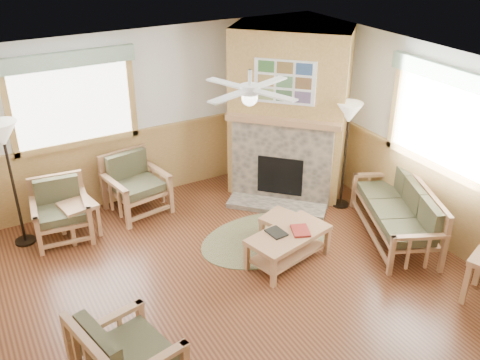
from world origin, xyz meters
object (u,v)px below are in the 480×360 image
sofa (395,211)px  coffee_table (288,247)px  armchair_left (128,355)px  armchair_back_left (61,211)px  armchair_back_right (136,185)px  end_table_chairs (80,220)px  floor_lamp_right (345,156)px  footstool (281,229)px  floor_lamp_left (13,185)px

sofa → coffee_table: bearing=-73.2°
coffee_table → armchair_left: bearing=-171.1°
armchair_left → armchair_back_left: bearing=-13.9°
armchair_back_right → armchair_left: size_ratio=0.96×
sofa → armchair_left: 4.30m
armchair_back_right → armchair_left: armchair_left is taller
end_table_chairs → floor_lamp_right: (3.85, -1.13, 0.60)m
sofa → floor_lamp_right: size_ratio=1.06×
sofa → footstool: size_ratio=3.88×
armchair_back_right → floor_lamp_right: floor_lamp_right is taller
sofa → end_table_chairs: (-3.93, 2.22, -0.16)m
armchair_back_left → floor_lamp_left: bearing=171.1°
footstool → coffee_table: bearing=-112.0°
armchair_back_right → coffee_table: bearing=-70.5°
armchair_back_left → end_table_chairs: bearing=-11.1°
floor_lamp_right → armchair_left: bearing=-155.0°
coffee_table → floor_lamp_right: 1.93m
armchair_back_right → footstool: size_ratio=1.94×
footstool → floor_lamp_left: bearing=151.0°
armchair_back_left → armchair_back_right: bearing=15.9°
coffee_table → end_table_chairs: (-2.26, 2.00, 0.03)m
armchair_left → footstool: (2.73, 1.51, -0.27)m
sofa → coffee_table: size_ratio=1.61×
sofa → floor_lamp_right: bearing=-151.6°
sofa → footstool: (-1.49, 0.67, -0.22)m
sofa → footstool: sofa is taller
armchair_back_right → floor_lamp_left: bearing=171.7°
coffee_table → sofa: bearing=-21.3°
footstool → armchair_left: bearing=-151.1°
coffee_table → floor_lamp_right: floor_lamp_right is taller
floor_lamp_right → sofa: bearing=-86.0°
armchair_back_right → coffee_table: 2.63m
armchair_back_right → end_table_chairs: armchair_back_right is taller
sofa → end_table_chairs: bearing=-95.1°
floor_lamp_right → armchair_back_right: bearing=154.1°
end_table_chairs → floor_lamp_right: size_ratio=0.30×
armchair_back_left → coffee_table: armchair_back_left is taller
coffee_table → floor_lamp_right: bearing=14.9°
armchair_left → armchair_back_right: bearing=-33.3°
armchair_back_right → floor_lamp_left: 1.78m
armchair_left → footstool: 3.13m
sofa → armchair_left: size_ratio=1.93×
coffee_table → footstool: size_ratio=2.41×
end_table_chairs → armchair_back_left: bearing=162.7°
armchair_back_left → end_table_chairs: (0.23, -0.07, -0.16)m
armchair_left → floor_lamp_right: floor_lamp_right is taller
end_table_chairs → sofa: bearing=-29.5°
armchair_left → end_table_chairs: 3.08m
armchair_left → floor_lamp_right: bearing=-77.8°
footstool → floor_lamp_left: 3.72m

